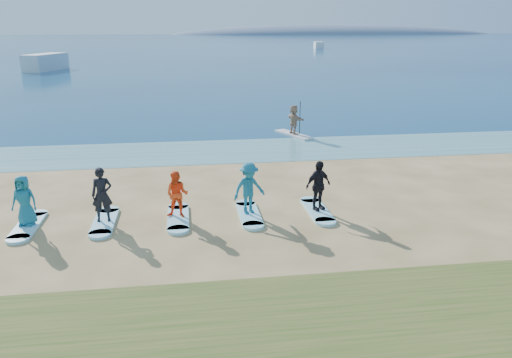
{
  "coord_description": "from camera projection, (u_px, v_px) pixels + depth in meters",
  "views": [
    {
      "loc": [
        -0.9,
        -14.38,
        6.27
      ],
      "look_at": [
        1.47,
        2.0,
        1.1
      ],
      "focal_mm": 35.0,
      "sensor_mm": 36.0,
      "label": 1
    }
  ],
  "objects": [
    {
      "name": "surfboard_4",
      "position": [
        317.0,
        210.0,
        17.36
      ],
      "size": [
        0.7,
        2.2,
        0.09
      ],
      "primitive_type": "cube",
      "color": "#A2EDFC",
      "rests_on": "ground"
    },
    {
      "name": "surfboard_1",
      "position": [
        105.0,
        222.0,
        16.38
      ],
      "size": [
        0.7,
        2.2,
        0.09
      ],
      "primitive_type": "cube",
      "color": "#A2EDFC",
      "rests_on": "ground"
    },
    {
      "name": "boat_offshore_a",
      "position": [
        47.0,
        70.0,
        69.74
      ],
      "size": [
        4.94,
        8.02,
        2.26
      ],
      "primitive_type": "cube",
      "rotation": [
        0.0,
        0.0,
        -0.32
      ],
      "color": "silver",
      "rests_on": "ground"
    },
    {
      "name": "student_2",
      "position": [
        177.0,
        194.0,
        16.46
      ],
      "size": [
        0.89,
        0.77,
        1.57
      ],
      "primitive_type": "imported",
      "rotation": [
        0.0,
        0.0,
        -0.26
      ],
      "color": "#FF4E1A",
      "rests_on": "surfboard_2"
    },
    {
      "name": "boat_offshore_b",
      "position": [
        318.0,
        48.0,
        132.36
      ],
      "size": [
        2.85,
        5.53,
        1.66
      ],
      "primitive_type": "cube",
      "rotation": [
        0.0,
        0.0,
        -0.14
      ],
      "color": "silver",
      "rests_on": "ground"
    },
    {
      "name": "ground",
      "position": [
        219.0,
        233.0,
        15.58
      ],
      "size": [
        600.0,
        600.0,
        0.0
      ],
      "primitive_type": "plane",
      "color": "tan",
      "rests_on": "ground"
    },
    {
      "name": "surfboard_2",
      "position": [
        178.0,
        218.0,
        16.71
      ],
      "size": [
        0.7,
        2.2,
        0.09
      ],
      "primitive_type": "cube",
      "color": "#A2EDFC",
      "rests_on": "ground"
    },
    {
      "name": "paddleboard",
      "position": [
        294.0,
        135.0,
        29.14
      ],
      "size": [
        1.86,
        3.03,
        0.12
      ],
      "primitive_type": "cube",
      "rotation": [
        0.0,
        0.0,
        0.42
      ],
      "color": "silver",
      "rests_on": "ground"
    },
    {
      "name": "surfboard_3",
      "position": [
        249.0,
        214.0,
        17.04
      ],
      "size": [
        0.7,
        2.2,
        0.09
      ],
      "primitive_type": "cube",
      "color": "#A2EDFC",
      "rests_on": "ground"
    },
    {
      "name": "student_1",
      "position": [
        102.0,
        195.0,
        16.1
      ],
      "size": [
        0.68,
        0.47,
        1.79
      ],
      "primitive_type": "imported",
      "rotation": [
        0.0,
        0.0,
        0.06
      ],
      "color": "black",
      "rests_on": "surfboard_1"
    },
    {
      "name": "island_ridge",
      "position": [
        336.0,
        34.0,
        311.96
      ],
      "size": [
        220.0,
        56.0,
        18.0
      ],
      "primitive_type": "ellipsoid",
      "color": "slate",
      "rests_on": "ground"
    },
    {
      "name": "student_0",
      "position": [
        24.0,
        201.0,
        15.8
      ],
      "size": [
        0.87,
        0.65,
        1.64
      ],
      "primitive_type": "imported",
      "rotation": [
        0.0,
        0.0,
        -0.17
      ],
      "color": "#1B7086",
      "rests_on": "surfboard_0"
    },
    {
      "name": "paddleboarder",
      "position": [
        294.0,
        120.0,
        28.87
      ],
      "size": [
        0.99,
        1.62,
        1.67
      ],
      "primitive_type": "imported",
      "rotation": [
        0.0,
        0.0,
        1.92
      ],
      "color": "tan",
      "rests_on": "paddleboard"
    },
    {
      "name": "student_3",
      "position": [
        249.0,
        188.0,
        16.76
      ],
      "size": [
        1.3,
        1.02,
        1.77
      ],
      "primitive_type": "imported",
      "rotation": [
        0.0,
        0.0,
        0.37
      ],
      "color": "#1B6C87",
      "rests_on": "surfboard_3"
    },
    {
      "name": "student_4",
      "position": [
        318.0,
        186.0,
        17.09
      ],
      "size": [
        1.1,
        0.81,
        1.74
      ],
      "primitive_type": "imported",
      "rotation": [
        0.0,
        0.0,
        0.43
      ],
      "color": "black",
      "rests_on": "surfboard_4"
    },
    {
      "name": "shallow_water",
      "position": [
        204.0,
        152.0,
        25.5
      ],
      "size": [
        600.0,
        600.0,
        0.0
      ],
      "primitive_type": "plane",
      "color": "teal",
      "rests_on": "ground"
    },
    {
      "name": "surfboard_0",
      "position": [
        28.0,
        226.0,
        16.05
      ],
      "size": [
        0.7,
        2.2,
        0.09
      ],
      "primitive_type": "cube",
      "color": "#A2EDFC",
      "rests_on": "ground"
    },
    {
      "name": "ocean",
      "position": [
        184.0,
        43.0,
        166.73
      ],
      "size": [
        600.0,
        600.0,
        0.0
      ],
      "primitive_type": "plane",
      "color": "navy",
      "rests_on": "ground"
    }
  ]
}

